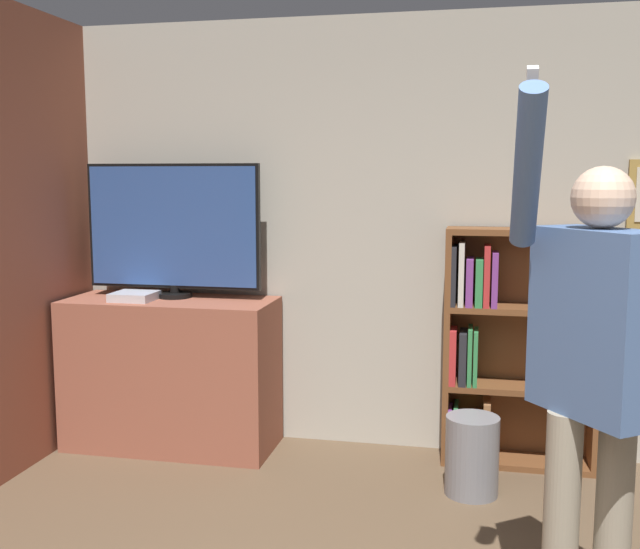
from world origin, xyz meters
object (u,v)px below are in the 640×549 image
object	(u,v)px
person	(595,361)
bookshelf	(503,350)
television	(173,229)
waste_bin	(472,455)
game_console	(134,296)

from	to	relation	value
person	bookshelf	bearing A→B (deg)	151.65
television	waste_bin	distance (m)	2.27
bookshelf	waste_bin	xyz separation A→B (m)	(-0.17, -0.50, -0.48)
bookshelf	waste_bin	world-z (taller)	bookshelf
television	game_console	bearing A→B (deg)	-141.19
bookshelf	waste_bin	distance (m)	0.71
person	game_console	bearing A→B (deg)	-158.09
game_console	waste_bin	xyz separation A→B (m)	(2.09, -0.28, -0.76)
game_console	person	world-z (taller)	person
game_console	television	bearing A→B (deg)	38.81
game_console	bookshelf	distance (m)	2.29
bookshelf	person	world-z (taller)	person
television	game_console	size ratio (longest dim) A/B	4.44
game_console	bookshelf	bearing A→B (deg)	5.70
television	bookshelf	bearing A→B (deg)	1.76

